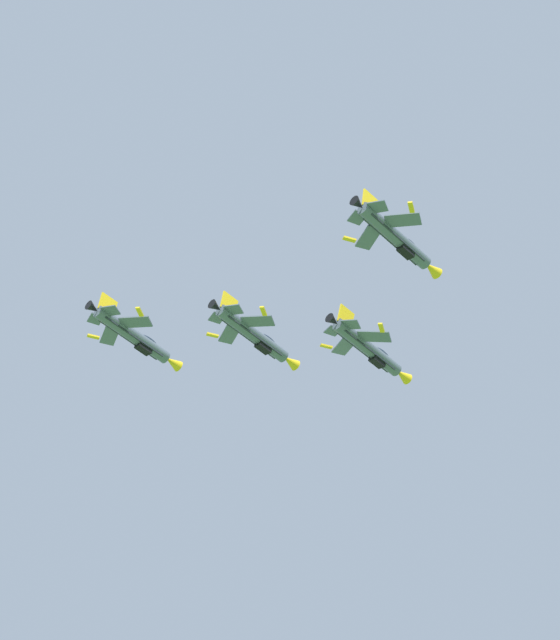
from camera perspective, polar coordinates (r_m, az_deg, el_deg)
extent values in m
cylinder|color=#4C5666|center=(150.21, 4.33, -1.37)|extent=(6.37, 11.67, 1.70)
cube|color=#232833|center=(149.96, 4.30, -1.52)|extent=(5.41, 9.84, 0.78)
cone|color=yellow|center=(154.49, 6.02, -2.70)|extent=(2.40, 2.83, 1.56)
cone|color=black|center=(146.38, 2.64, -0.05)|extent=(1.89, 2.01, 1.36)
ellipsoid|color=#192333|center=(152.11, 5.00, -1.67)|extent=(2.53, 3.48, 1.36)
cube|color=black|center=(151.05, 4.80, -2.04)|extent=(2.06, 2.53, 1.11)
cube|color=#4C5666|center=(150.79, 3.16, -1.32)|extent=(4.03, 4.39, 1.35)
cube|color=yellow|center=(151.48, 2.29, -1.30)|extent=(1.63, 1.46, 0.38)
cube|color=#4C5666|center=(147.58, 4.66, -0.81)|extent=(4.23, 2.21, 1.35)
cube|color=yellow|center=(145.68, 5.00, -0.38)|extent=(0.72, 1.64, 0.38)
cube|color=#4C5666|center=(148.25, 2.62, -0.53)|extent=(2.72, 2.73, 0.76)
cube|color=#4C5666|center=(146.35, 3.50, -0.22)|extent=(2.21, 1.76, 0.76)
cube|color=yellow|center=(148.46, 3.25, 0.14)|extent=(1.87, 2.75, 2.55)
cylinder|color=#4C5666|center=(151.04, -1.35, -0.69)|extent=(6.37, 11.67, 1.70)
cube|color=#232833|center=(150.76, -1.38, -0.83)|extent=(5.41, 9.83, 0.67)
cone|color=yellow|center=(154.81, 0.48, -2.04)|extent=(2.40, 2.83, 1.56)
cone|color=black|center=(147.70, -3.16, 0.64)|extent=(1.89, 2.01, 1.36)
ellipsoid|color=#192333|center=(152.77, -0.63, -1.01)|extent=(2.47, 3.45, 1.29)
cube|color=black|center=(151.69, -0.83, -1.35)|extent=(2.02, 2.51, 1.04)
cube|color=#4C5666|center=(151.79, -2.50, -0.71)|extent=(4.07, 4.44, 1.01)
cube|color=yellow|center=(152.60, -3.34, -0.75)|extent=(1.62, 1.46, 0.34)
cube|color=#4C5666|center=(148.47, -1.11, -0.05)|extent=(4.29, 2.21, 1.01)
cube|color=yellow|center=(146.60, -0.83, 0.44)|extent=(0.72, 1.64, 0.34)
cube|color=#4C5666|center=(149.48, -3.12, 0.12)|extent=(2.75, 2.75, 0.58)
cube|color=#4C5666|center=(147.52, -2.30, 0.51)|extent=(2.24, 1.76, 0.58)
cube|color=yellow|center=(149.72, -2.51, 0.80)|extent=(1.68, 2.66, 2.59)
cylinder|color=#4C5666|center=(139.37, 5.66, 4.12)|extent=(6.37, 11.67, 1.70)
cube|color=#232833|center=(139.05, 5.65, 3.98)|extent=(5.41, 9.83, 0.63)
cone|color=yellow|center=(143.41, 7.45, 2.52)|extent=(2.40, 2.83, 1.56)
cone|color=black|center=(135.79, 3.87, 5.70)|extent=(1.89, 2.01, 1.36)
ellipsoid|color=#192333|center=(141.26, 6.35, 3.71)|extent=(2.44, 3.44, 1.27)
cube|color=black|center=(140.02, 6.20, 3.38)|extent=(2.00, 2.51, 1.01)
cube|color=#4C5666|center=(139.69, 4.38, 4.07)|extent=(4.08, 4.45, 0.89)
cube|color=yellow|center=(140.18, 3.43, 3.98)|extent=(1.62, 1.45, 0.33)
cube|color=#4C5666|center=(137.10, 6.06, 4.92)|extent=(4.31, 2.21, 0.89)
cube|color=yellow|center=(135.49, 6.47, 5.53)|extent=(0.71, 1.64, 0.33)
cube|color=#4C5666|center=(137.41, 3.83, 5.05)|extent=(2.75, 2.76, 0.52)
cube|color=#4C5666|center=(135.88, 4.82, 5.56)|extent=(2.24, 1.76, 0.52)
cube|color=yellow|center=(138.05, 4.46, 5.78)|extent=(1.62, 2.63, 2.60)
cylinder|color=#4C5666|center=(152.65, -7.27, -0.74)|extent=(6.37, 11.67, 1.70)
cube|color=#232833|center=(152.38, -7.30, -0.88)|extent=(5.41, 9.83, 0.65)
cone|color=yellow|center=(155.91, -5.32, -2.08)|extent=(2.40, 2.83, 1.56)
cone|color=black|center=(149.81, -9.18, 0.58)|extent=(1.89, 2.01, 1.36)
ellipsoid|color=#192333|center=(154.18, -6.49, -1.05)|extent=(2.45, 3.44, 1.28)
cube|color=black|center=(153.14, -6.73, -1.39)|extent=(2.01, 2.51, 1.02)
cube|color=#4C5666|center=(153.68, -8.37, -0.76)|extent=(4.08, 4.45, 0.94)
cube|color=yellow|center=(154.70, -9.17, -0.81)|extent=(1.62, 1.46, 0.34)
cube|color=#4C5666|center=(150.05, -7.12, -0.10)|extent=(4.30, 2.21, 0.94)
cube|color=yellow|center=(148.13, -6.92, 0.40)|extent=(0.71, 1.64, 0.34)
cube|color=#4C5666|center=(151.56, -9.07, 0.05)|extent=(2.75, 2.76, 0.55)
cube|color=#4C5666|center=(149.42, -8.34, 0.45)|extent=(2.24, 1.76, 0.55)
cube|color=yellow|center=(151.67, -8.47, 0.73)|extent=(1.65, 2.65, 2.59)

